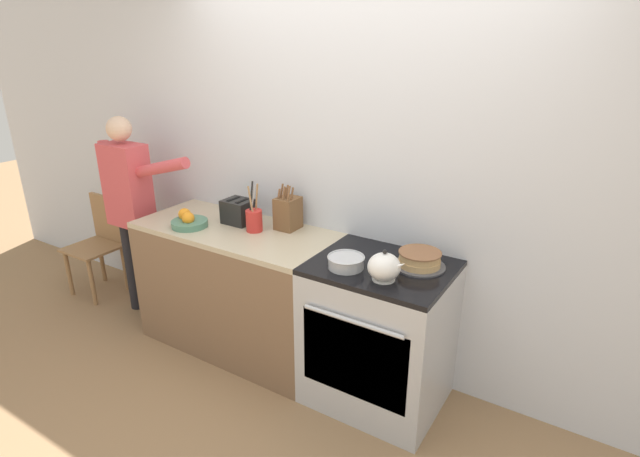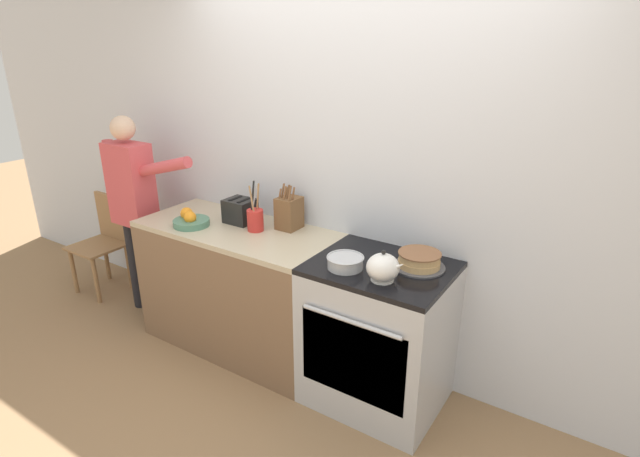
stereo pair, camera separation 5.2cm
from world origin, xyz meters
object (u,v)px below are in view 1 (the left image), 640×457
object	(u,v)px
stove_range	(378,334)
knife_block	(288,213)
mixing_bowl	(346,262)
toaster	(238,211)
layer_cake	(420,260)
utensil_crock	(254,219)
tea_kettle	(384,267)
dining_chair	(101,238)
person_baker	(130,201)
fruit_bowl	(189,221)

from	to	relation	value
stove_range	knife_block	bearing A→B (deg)	166.17
mixing_bowl	toaster	xyz separation A→B (m)	(-0.97, 0.24, 0.05)
stove_range	layer_cake	world-z (taller)	layer_cake
knife_block	mixing_bowl	bearing A→B (deg)	-27.50
layer_cake	utensil_crock	bearing A→B (deg)	-177.03
mixing_bowl	knife_block	world-z (taller)	knife_block
layer_cake	tea_kettle	bearing A→B (deg)	-111.49
dining_chair	person_baker	bearing A→B (deg)	-14.67
layer_cake	fruit_bowl	xyz separation A→B (m)	(-1.55, -0.23, -0.01)
utensil_crock	layer_cake	bearing A→B (deg)	2.97
tea_kettle	knife_block	xyz separation A→B (m)	(-0.86, 0.35, 0.04)
stove_range	utensil_crock	size ratio (longest dim) A/B	2.72
stove_range	utensil_crock	xyz separation A→B (m)	(-0.94, 0.04, 0.53)
layer_cake	fruit_bowl	world-z (taller)	fruit_bowl
tea_kettle	fruit_bowl	xyz separation A→B (m)	(-1.45, 0.02, -0.04)
tea_kettle	dining_chair	distance (m)	2.78
utensil_crock	tea_kettle	bearing A→B (deg)	-10.52
stove_range	knife_block	size ratio (longest dim) A/B	2.90
toaster	layer_cake	bearing A→B (deg)	-0.34
stove_range	knife_block	xyz separation A→B (m)	(-0.78, 0.19, 0.56)
tea_kettle	stove_range	bearing A→B (deg)	119.50
layer_cake	tea_kettle	size ratio (longest dim) A/B	1.36
person_baker	dining_chair	size ratio (longest dim) A/B	1.88
toaster	utensil_crock	bearing A→B (deg)	-19.16
mixing_bowl	utensil_crock	xyz separation A→B (m)	(-0.78, 0.17, 0.05)
stove_range	person_baker	bearing A→B (deg)	-178.46
utensil_crock	person_baker	size ratio (longest dim) A/B	0.21
layer_cake	person_baker	distance (m)	2.25
knife_block	person_baker	world-z (taller)	person_baker
person_baker	utensil_crock	bearing A→B (deg)	-5.09
tea_kettle	mixing_bowl	world-z (taller)	tea_kettle
stove_range	utensil_crock	world-z (taller)	utensil_crock
knife_block	toaster	distance (m)	0.36
stove_range	dining_chair	bearing A→B (deg)	179.40
toaster	person_baker	xyz separation A→B (m)	(-0.93, -0.16, -0.05)
toaster	person_baker	world-z (taller)	person_baker
layer_cake	dining_chair	bearing A→B (deg)	-178.65
stove_range	mixing_bowl	world-z (taller)	mixing_bowl
layer_cake	knife_block	world-z (taller)	knife_block
utensil_crock	dining_chair	bearing A→B (deg)	-179.72
fruit_bowl	toaster	xyz separation A→B (m)	(0.24, 0.23, 0.05)
knife_block	dining_chair	bearing A→B (deg)	-174.99
dining_chair	knife_block	bearing A→B (deg)	-1.50
layer_cake	mixing_bowl	size ratio (longest dim) A/B	1.39
stove_range	mixing_bowl	size ratio (longest dim) A/B	4.31
tea_kettle	toaster	size ratio (longest dim) A/B	1.02
layer_cake	utensil_crock	size ratio (longest dim) A/B	0.88
stove_range	dining_chair	distance (m)	2.64
tea_kettle	fruit_bowl	size ratio (longest dim) A/B	0.88
knife_block	utensil_crock	xyz separation A→B (m)	(-0.16, -0.15, -0.03)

